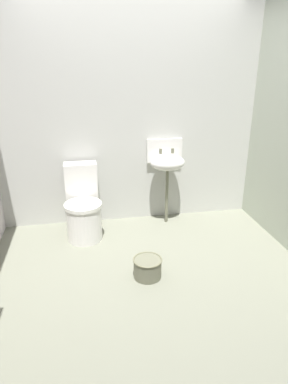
% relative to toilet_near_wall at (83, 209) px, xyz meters
% --- Properties ---
extents(ground_plane, '(3.38, 2.88, 0.08)m').
position_rel_toilet_near_wall_xyz_m(ground_plane, '(0.57, -0.89, -0.36)').
color(ground_plane, slate).
extents(wall_back, '(3.38, 0.10, 2.50)m').
position_rel_toilet_near_wall_xyz_m(wall_back, '(0.57, 0.40, 0.93)').
color(wall_back, beige).
rests_on(wall_back, ground).
extents(toilet_near_wall, '(0.41, 0.60, 0.78)m').
position_rel_toilet_near_wall_xyz_m(toilet_near_wall, '(0.00, 0.00, 0.00)').
color(toilet_near_wall, white).
rests_on(toilet_near_wall, ground).
extents(sink, '(0.42, 0.35, 0.99)m').
position_rel_toilet_near_wall_xyz_m(sink, '(0.98, 0.19, 0.43)').
color(sink, '#676753').
rests_on(sink, ground).
extents(bucket, '(0.27, 0.27, 0.19)m').
position_rel_toilet_near_wall_xyz_m(bucket, '(0.55, -0.91, -0.22)').
color(bucket, '#676753').
rests_on(bucket, ground).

